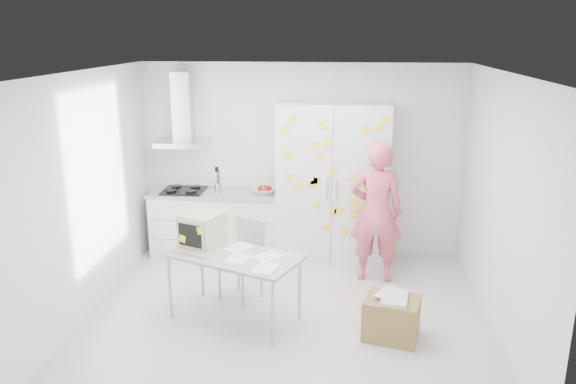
# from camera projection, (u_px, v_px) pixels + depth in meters

# --- Properties ---
(floor) EXTENTS (4.50, 4.00, 0.02)m
(floor) POSITION_uv_depth(u_px,v_px,m) (288.00, 313.00, 6.43)
(floor) COLOR silver
(floor) RESTS_ON ground
(walls) EXTENTS (4.52, 4.01, 2.70)m
(walls) POSITION_uv_depth(u_px,v_px,m) (293.00, 183.00, 6.74)
(walls) COLOR white
(walls) RESTS_ON ground
(ceiling) EXTENTS (4.50, 4.00, 0.02)m
(ceiling) POSITION_uv_depth(u_px,v_px,m) (287.00, 72.00, 5.68)
(ceiling) COLOR white
(ceiling) RESTS_ON walls
(counter_run) EXTENTS (1.84, 0.63, 1.28)m
(counter_run) POSITION_uv_depth(u_px,v_px,m) (216.00, 222.00, 8.03)
(counter_run) COLOR white
(counter_run) RESTS_ON ground
(range_hood) EXTENTS (0.70, 0.48, 1.01)m
(range_hood) POSITION_uv_depth(u_px,v_px,m) (183.00, 117.00, 7.80)
(range_hood) COLOR silver
(range_hood) RESTS_ON walls
(tall_cabinet) EXTENTS (1.50, 0.68, 2.20)m
(tall_cabinet) POSITION_uv_depth(u_px,v_px,m) (332.00, 183.00, 7.68)
(tall_cabinet) COLOR silver
(tall_cabinet) RESTS_ON ground
(person) EXTENTS (0.69, 0.47, 1.83)m
(person) POSITION_uv_depth(u_px,v_px,m) (376.00, 212.00, 7.05)
(person) COLOR #DA5469
(person) RESTS_ON ground
(desk) EXTENTS (1.60, 1.21, 1.14)m
(desk) POSITION_uv_depth(u_px,v_px,m) (213.00, 241.00, 6.21)
(desk) COLOR #9B9EA5
(desk) RESTS_ON ground
(chair) EXTENTS (0.60, 0.60, 0.97)m
(chair) POSITION_uv_depth(u_px,v_px,m) (244.00, 254.00, 6.67)
(chair) COLOR #A4A3A1
(chair) RESTS_ON ground
(cardboard_box) EXTENTS (0.64, 0.56, 0.48)m
(cardboard_box) POSITION_uv_depth(u_px,v_px,m) (391.00, 317.00, 5.85)
(cardboard_box) COLOR olive
(cardboard_box) RESTS_ON ground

